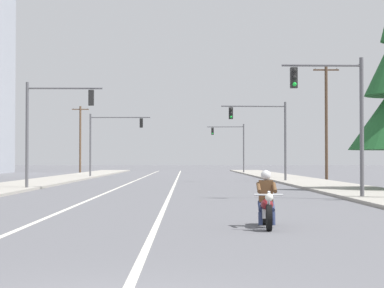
# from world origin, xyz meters

# --- Properties ---
(lane_stripe_center) EXTENTS (0.16, 100.00, 0.01)m
(lane_stripe_center) POSITION_xyz_m (0.06, 45.00, 0.00)
(lane_stripe_center) COLOR beige
(lane_stripe_center) RESTS_ON ground
(lane_stripe_left) EXTENTS (0.16, 100.00, 0.01)m
(lane_stripe_left) POSITION_xyz_m (-3.31, 45.00, 0.00)
(lane_stripe_left) COLOR beige
(lane_stripe_left) RESTS_ON ground
(sidewalk_kerb_right) EXTENTS (4.40, 110.00, 0.14)m
(sidewalk_kerb_right) POSITION_xyz_m (9.92, 40.00, 0.07)
(sidewalk_kerb_right) COLOR #9E998E
(sidewalk_kerb_right) RESTS_ON ground
(sidewalk_kerb_left) EXTENTS (4.40, 110.00, 0.14)m
(sidewalk_kerb_left) POSITION_xyz_m (-9.92, 40.00, 0.07)
(sidewalk_kerb_left) COLOR #9E998E
(sidewalk_kerb_left) RESTS_ON ground
(motorcycle_with_rider) EXTENTS (0.70, 2.19, 1.46)m
(motorcycle_with_rider) POSITION_xyz_m (2.90, 9.70, 0.59)
(motorcycle_with_rider) COLOR black
(motorcycle_with_rider) RESTS_ON ground
(traffic_signal_near_right) EXTENTS (3.59, 0.40, 6.20)m
(traffic_signal_near_right) POSITION_xyz_m (7.55, 21.53, 4.01)
(traffic_signal_near_right) COLOR #56565B
(traffic_signal_near_right) RESTS_ON ground
(traffic_signal_near_left) EXTENTS (4.41, 0.37, 6.20)m
(traffic_signal_near_left) POSITION_xyz_m (-7.05, 30.90, 4.07)
(traffic_signal_near_left) COLOR #56565B
(traffic_signal_near_left) RESTS_ON ground
(traffic_signal_mid_right) EXTENTS (5.07, 0.61, 6.20)m
(traffic_signal_mid_right) POSITION_xyz_m (7.09, 43.64, 4.11)
(traffic_signal_mid_right) COLOR #56565B
(traffic_signal_mid_right) RESTS_ON ground
(traffic_signal_mid_left) EXTENTS (5.93, 0.37, 6.20)m
(traffic_signal_mid_left) POSITION_xyz_m (-6.71, 57.18, 4.16)
(traffic_signal_mid_left) COLOR #56565B
(traffic_signal_mid_left) RESTS_ON ground
(traffic_signal_far_right) EXTENTS (4.67, 0.47, 6.20)m
(traffic_signal_far_right) POSITION_xyz_m (6.78, 75.48, 4.09)
(traffic_signal_far_right) COLOR #56565B
(traffic_signal_far_right) RESTS_ON ground
(utility_pole_right_far) EXTENTS (2.24, 0.26, 9.94)m
(utility_pole_right_far) POSITION_xyz_m (13.05, 49.98, 5.19)
(utility_pole_right_far) COLOR #4C3828
(utility_pole_right_far) RESTS_ON ground
(utility_pole_left_far) EXTENTS (2.17, 0.26, 8.68)m
(utility_pole_left_far) POSITION_xyz_m (-12.87, 78.75, 4.55)
(utility_pole_left_far) COLOR brown
(utility_pole_left_far) RESTS_ON ground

